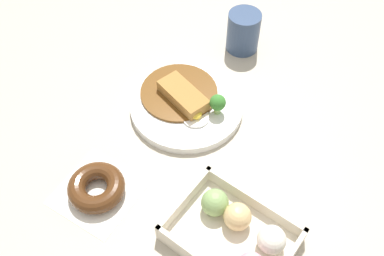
{
  "coord_description": "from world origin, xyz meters",
  "views": [
    {
      "loc": [
        -0.33,
        0.44,
        0.71
      ],
      "look_at": [
        -0.02,
        0.03,
        0.03
      ],
      "focal_mm": 40.81,
      "sensor_mm": 36.0,
      "label": 1
    }
  ],
  "objects": [
    {
      "name": "ground_plane",
      "position": [
        0.0,
        0.0,
        0.0
      ],
      "size": [
        1.6,
        1.6,
        0.0
      ],
      "primitive_type": "plane",
      "color": "#B2A893"
    },
    {
      "name": "coffee_mug",
      "position": [
        0.05,
        -0.26,
        0.05
      ],
      "size": [
        0.08,
        0.08,
        0.09
      ],
      "primitive_type": "cylinder",
      "color": "#33476B",
      "rests_on": "ground_plane"
    },
    {
      "name": "curry_plate",
      "position": [
        0.04,
        -0.03,
        0.01
      ],
      "size": [
        0.24,
        0.24,
        0.06
      ],
      "color": "white",
      "rests_on": "ground_plane"
    },
    {
      "name": "donut_box",
      "position": [
        -0.2,
        0.15,
        0.02
      ],
      "size": [
        0.2,
        0.15,
        0.06
      ],
      "color": "beige",
      "rests_on": "ground_plane"
    },
    {
      "name": "chocolate_ring_donut",
      "position": [
        0.05,
        0.23,
        0.02
      ],
      "size": [
        0.15,
        0.15,
        0.04
      ],
      "color": "white",
      "rests_on": "ground_plane"
    }
  ]
}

